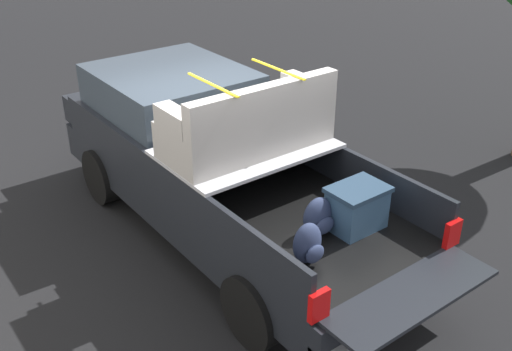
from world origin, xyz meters
name	(u,v)px	position (x,y,z in m)	size (l,w,h in m)	color
ground_plane	(228,233)	(0.00, 0.00, 0.00)	(40.00, 40.00, 0.00)	black
pickup_truck	(210,157)	(0.37, 0.00, 0.95)	(6.05, 2.06, 2.23)	black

